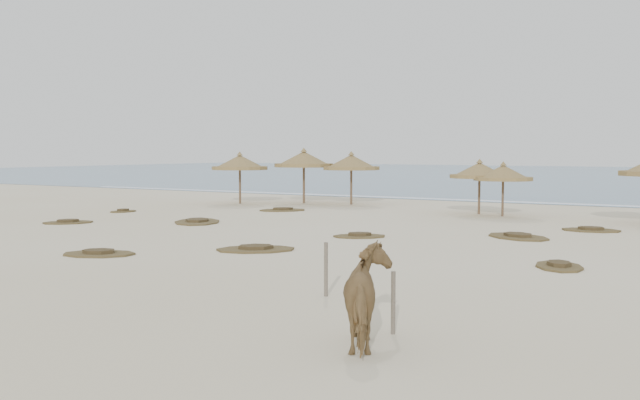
# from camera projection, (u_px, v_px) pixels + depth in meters

# --- Properties ---
(ground) EXTENTS (160.00, 160.00, 0.00)m
(ground) POSITION_uv_depth(u_px,v_px,m) (270.00, 262.00, 19.59)
(ground) COLOR beige
(ground) RESTS_ON ground
(ocean) EXTENTS (200.00, 100.00, 0.01)m
(ocean) POSITION_uv_depth(u_px,v_px,m) (632.00, 176.00, 83.94)
(ocean) COLOR #2B5681
(ocean) RESTS_ON ground
(foam_line) EXTENTS (70.00, 0.60, 0.01)m
(foam_line) POSITION_uv_depth(u_px,v_px,m) (522.00, 202.00, 41.90)
(foam_line) COLOR white
(foam_line) RESTS_ON ground
(palapa_0) EXTENTS (4.14, 4.14, 3.00)m
(palapa_0) POSITION_uv_depth(u_px,v_px,m) (240.00, 163.00, 40.78)
(palapa_0) COLOR brown
(palapa_0) RESTS_ON ground
(palapa_1) EXTENTS (4.08, 4.08, 3.22)m
(palapa_1) POSITION_uv_depth(u_px,v_px,m) (304.00, 160.00, 41.16)
(palapa_1) COLOR brown
(palapa_1) RESTS_ON ground
(palapa_2) EXTENTS (4.17, 4.17, 3.02)m
(palapa_2) POSITION_uv_depth(u_px,v_px,m) (351.00, 163.00, 40.12)
(palapa_2) COLOR brown
(palapa_2) RESTS_ON ground
(palapa_3) EXTENTS (2.88, 2.88, 2.67)m
(palapa_3) POSITION_uv_depth(u_px,v_px,m) (480.00, 171.00, 34.08)
(palapa_3) COLOR brown
(palapa_3) RESTS_ON ground
(palapa_4) EXTENTS (3.18, 3.18, 2.56)m
(palapa_4) POSITION_uv_depth(u_px,v_px,m) (503.00, 174.00, 32.96)
(palapa_4) COLOR brown
(palapa_4) RESTS_ON ground
(horse) EXTENTS (1.67, 2.04, 1.57)m
(horse) POSITION_uv_depth(u_px,v_px,m) (370.00, 297.00, 11.10)
(horse) COLOR olive
(horse) RESTS_ON ground
(fence_post_near) EXTENTS (0.11, 0.11, 1.14)m
(fence_post_near) POSITION_uv_depth(u_px,v_px,m) (326.00, 269.00, 14.94)
(fence_post_near) COLOR #6E6052
(fence_post_near) RESTS_ON ground
(fence_post_far) EXTENTS (0.08, 0.08, 1.05)m
(fence_post_far) POSITION_uv_depth(u_px,v_px,m) (393.00, 303.00, 11.87)
(fence_post_far) COLOR #6E6052
(fence_post_far) RESTS_ON ground
(scrub_0) EXTENTS (2.34, 2.44, 0.16)m
(scrub_0) POSITION_uv_depth(u_px,v_px,m) (68.00, 222.00, 29.98)
(scrub_0) COLOR brown
(scrub_0) RESTS_ON ground
(scrub_1) EXTENTS (3.24, 3.50, 0.16)m
(scrub_1) POSITION_uv_depth(u_px,v_px,m) (197.00, 221.00, 30.22)
(scrub_1) COLOR brown
(scrub_1) RESTS_ON ground
(scrub_2) EXTENTS (2.25, 2.11, 0.16)m
(scrub_2) POSITION_uv_depth(u_px,v_px,m) (360.00, 236.00, 25.17)
(scrub_2) COLOR brown
(scrub_2) RESTS_ON ground
(scrub_3) EXTENTS (3.04, 2.78, 0.16)m
(scrub_3) POSITION_uv_depth(u_px,v_px,m) (518.00, 236.00, 24.97)
(scrub_3) COLOR brown
(scrub_3) RESTS_ON ground
(scrub_4) EXTENTS (1.80, 2.16, 0.16)m
(scrub_4) POSITION_uv_depth(u_px,v_px,m) (559.00, 266.00, 18.61)
(scrub_4) COLOR brown
(scrub_4) RESTS_ON ground
(scrub_6) EXTENTS (2.77, 2.79, 0.16)m
(scrub_6) POSITION_uv_depth(u_px,v_px,m) (283.00, 210.00, 36.13)
(scrub_6) COLOR brown
(scrub_6) RESTS_ON ground
(scrub_7) EXTENTS (2.36, 1.73, 0.16)m
(scrub_7) POSITION_uv_depth(u_px,v_px,m) (591.00, 230.00, 27.07)
(scrub_7) COLOR brown
(scrub_7) RESTS_ON ground
(scrub_8) EXTENTS (1.14, 1.55, 0.16)m
(scrub_8) POSITION_uv_depth(u_px,v_px,m) (123.00, 211.00, 35.39)
(scrub_8) COLOR brown
(scrub_8) RESTS_ON ground
(scrub_9) EXTENTS (2.90, 2.77, 0.16)m
(scrub_9) POSITION_uv_depth(u_px,v_px,m) (256.00, 249.00, 21.83)
(scrub_9) COLOR brown
(scrub_9) RESTS_ON ground
(scrub_11) EXTENTS (2.56, 2.20, 0.16)m
(scrub_11) POSITION_uv_depth(u_px,v_px,m) (99.00, 253.00, 20.88)
(scrub_11) COLOR brown
(scrub_11) RESTS_ON ground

